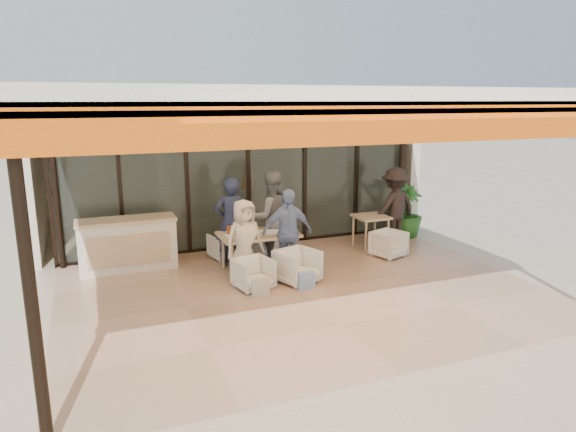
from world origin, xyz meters
name	(u,v)px	position (x,y,z in m)	size (l,w,h in m)	color
ground	(302,292)	(0.00, 0.00, 0.00)	(70.00, 70.00, 0.00)	#C6B293
terrace_floor	(302,291)	(0.00, 0.00, 0.01)	(8.00, 6.00, 0.01)	tan
terrace_structure	(310,100)	(0.00, -0.26, 3.25)	(8.00, 6.00, 3.40)	silver
glass_storefront	(248,177)	(0.00, 3.00, 1.60)	(8.08, 0.10, 3.20)	#9EADA3
interior_block	(221,140)	(0.01, 5.31, 2.23)	(9.05, 3.62, 3.52)	silver
host_counter	(128,244)	(-2.68, 2.30, 0.53)	(1.85, 0.65, 1.04)	silver
dining_table	(258,236)	(-0.33, 1.39, 0.69)	(1.50, 0.90, 0.93)	#E4C18B
chair_far_left	(225,245)	(-0.74, 2.33, 0.30)	(0.58, 0.54, 0.60)	white
chair_far_right	(263,241)	(0.10, 2.33, 0.29)	(0.57, 0.54, 0.59)	white
chair_near_left	(253,272)	(-0.74, 0.43, 0.31)	(0.60, 0.56, 0.62)	white
chair_near_right	(298,265)	(0.10, 0.43, 0.34)	(0.67, 0.63, 0.69)	white
diner_navy	(231,222)	(-0.74, 1.83, 0.90)	(0.66, 0.43, 1.80)	#191F38
diner_grey	(271,217)	(0.10, 1.83, 0.94)	(0.91, 0.71, 1.88)	slate
diner_cream	(244,241)	(-0.74, 0.93, 0.76)	(0.74, 0.48, 1.52)	beige
diner_periwinkle	(287,232)	(0.10, 0.93, 0.83)	(0.97, 0.40, 1.65)	#7690C5
tote_bag_cream	(261,288)	(-0.74, 0.03, 0.17)	(0.30, 0.10, 0.34)	silver
tote_bag_blue	(306,281)	(0.10, 0.03, 0.17)	(0.30, 0.10, 0.34)	#99BFD8
side_table	(371,220)	(2.49, 1.90, 0.64)	(0.70, 0.70, 0.74)	#E4C18B
side_chair	(389,243)	(2.49, 1.15, 0.31)	(0.61, 0.57, 0.63)	white
standing_woman	(395,206)	(3.21, 2.07, 0.88)	(1.13, 0.65, 1.75)	black
potted_palm	(407,211)	(3.76, 2.38, 0.66)	(0.73, 0.73, 1.31)	#1E5919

